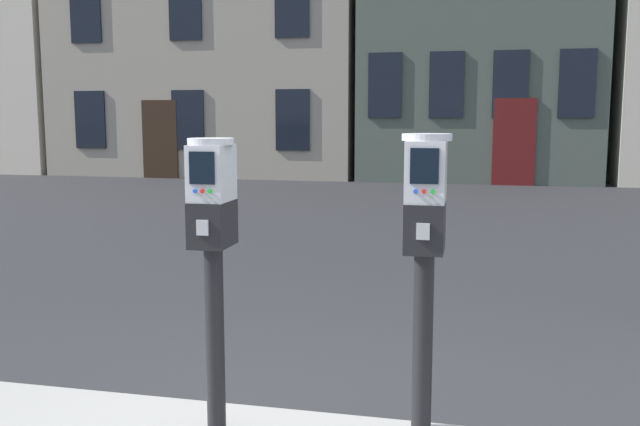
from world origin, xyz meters
TOP-DOWN VIEW (x-y plane):
  - parking_meter_near_kerb at (-0.32, -0.14)m, footprint 0.22×0.25m
  - parking_meter_twin_adjacent at (0.67, -0.14)m, footprint 0.22×0.25m

SIDE VIEW (x-z plane):
  - parking_meter_near_kerb at x=-0.32m, z-range 0.41..1.84m
  - parking_meter_twin_adjacent at x=0.67m, z-range 0.42..1.87m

